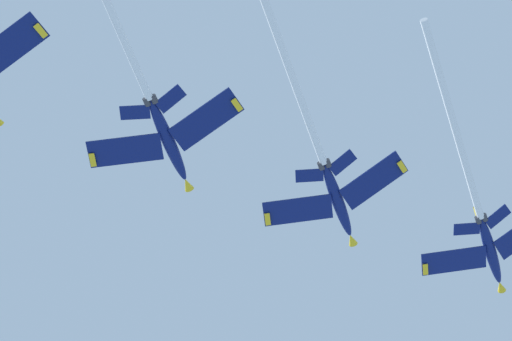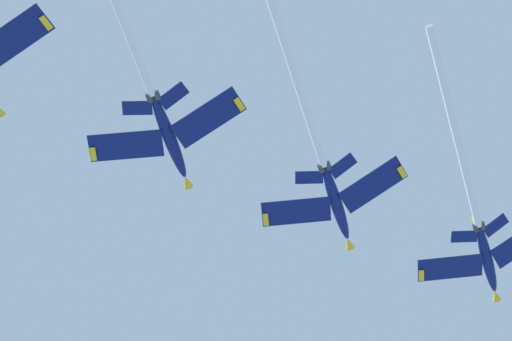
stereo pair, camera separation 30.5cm
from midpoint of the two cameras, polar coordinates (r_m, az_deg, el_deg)
jet_lead at (r=141.26m, az=12.06°, el=-2.23°), size 39.03×19.49×20.79m
jet_second at (r=129.48m, az=3.45°, el=1.20°), size 39.23×19.51×20.60m
jet_third at (r=121.38m, az=-6.27°, el=5.23°), size 40.22×19.53×21.06m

